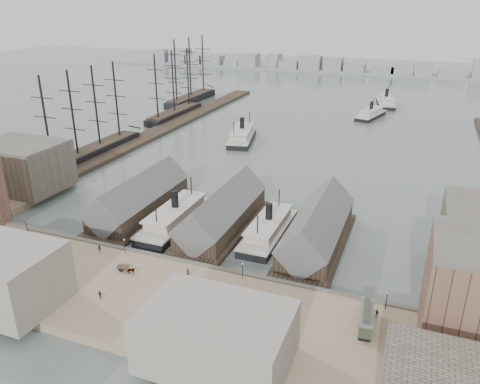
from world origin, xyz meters
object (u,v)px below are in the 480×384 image
at_px(ferry_docked_west, 176,217).
at_px(horse_cart_left, 38,261).
at_px(horse_cart_center, 129,270).
at_px(horse_cart_right, 216,307).
at_px(tram, 366,319).

bearing_deg(ferry_docked_west, horse_cart_left, -118.64).
height_order(ferry_docked_west, horse_cart_left, ferry_docked_west).
relative_size(horse_cart_left, horse_cart_center, 0.95).
distance_m(ferry_docked_west, horse_cart_right, 43.38).
bearing_deg(horse_cart_left, horse_cart_center, -81.93).
height_order(horse_cart_left, horse_cart_right, horse_cart_left).
distance_m(ferry_docked_west, horse_cart_center, 28.69).
bearing_deg(horse_cart_left, ferry_docked_west, -31.73).
height_order(tram, horse_cart_right, tram).
bearing_deg(ferry_docked_west, horse_cart_right, -51.10).
height_order(tram, horse_cart_center, tram).
relative_size(ferry_docked_west, horse_cart_center, 6.14).
bearing_deg(ferry_docked_west, horse_cart_center, -82.65).
bearing_deg(horse_cart_right, ferry_docked_west, 50.62).
bearing_deg(horse_cart_center, ferry_docked_west, -4.75).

